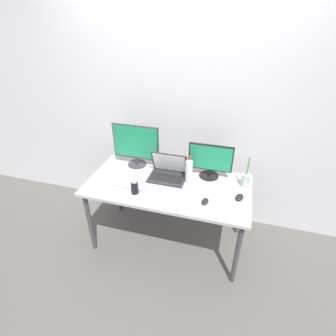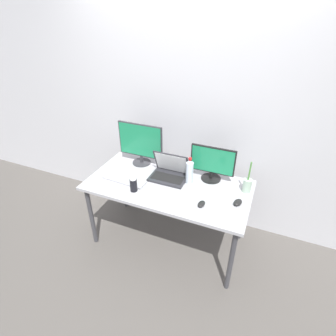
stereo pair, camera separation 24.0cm
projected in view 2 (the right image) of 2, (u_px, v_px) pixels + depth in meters
name	position (u px, v px, depth m)	size (l,w,h in m)	color
ground_plane	(168.00, 239.00, 2.89)	(16.00, 16.00, 0.00)	#5B5651
wall_back	(190.00, 108.00, 2.67)	(7.00, 0.08, 2.60)	silver
work_desk	(168.00, 189.00, 2.53)	(1.55, 0.77, 0.74)	#424247
monitor_left	(140.00, 143.00, 2.71)	(0.49, 0.20, 0.45)	#38383D
monitor_center	(212.00, 163.00, 2.48)	(0.43, 0.19, 0.35)	black
laptop_silver	(170.00, 172.00, 2.57)	(0.36, 0.26, 0.26)	#2D2D33
keyboard_main	(124.00, 180.00, 2.54)	(0.44, 0.13, 0.02)	#B2B2B7
mouse_by_keyboard	(201.00, 204.00, 2.22)	(0.06, 0.09, 0.03)	black
mouse_by_laptop	(238.00, 202.00, 2.23)	(0.06, 0.10, 0.04)	black
water_bottle	(190.00, 172.00, 2.45)	(0.07, 0.07, 0.27)	silver
soda_can_near_keyboard	(134.00, 185.00, 2.38)	(0.07, 0.07, 0.13)	black
bamboo_vase	(247.00, 185.00, 2.36)	(0.08, 0.08, 0.31)	#B2D1B7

